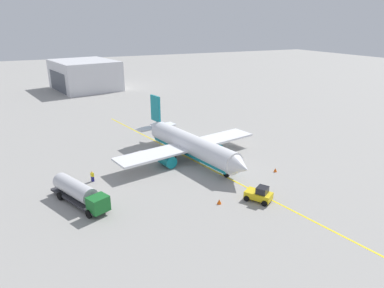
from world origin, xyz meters
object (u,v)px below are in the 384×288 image
Objects in this scene: pushback_tug at (259,194)px; safety_cone_wingtip at (275,170)px; safety_cone_nose at (219,202)px; airplane at (190,145)px; fuel_tanker at (79,192)px; refueling_worker at (92,176)px.

pushback_tug is 6.32× the size of safety_cone_wingtip.
pushback_tug is 5.68m from safety_cone_nose.
airplane is at bearing 168.63° from safety_cone_nose.
fuel_tanker is at bearing -113.19° from pushback_tug.
airplane reaches higher than refueling_worker.
fuel_tanker is at bearing -23.41° from refueling_worker.
safety_cone_nose is at bearing -106.40° from pushback_tug.
refueling_worker is (1.96, -17.69, -1.83)m from airplane.
pushback_tug is 5.87× the size of safety_cone_nose.
refueling_worker is 2.63× the size of safety_cone_wingtip.
pushback_tug reaches higher than refueling_worker.
safety_cone_nose is (-1.59, -5.41, -0.66)m from pushback_tug.
refueling_worker reaches higher than safety_cone_nose.
safety_cone_nose is (8.08, 17.16, -1.38)m from fuel_tanker.
safety_cone_wingtip is (11.15, 10.33, -2.32)m from airplane.
safety_cone_wingtip is at bearing 71.85° from refueling_worker.
airplane reaches higher than safety_cone_wingtip.
safety_cone_nose reaches higher than safety_cone_wingtip.
fuel_tanker is at bearing -115.20° from safety_cone_nose.
safety_cone_nose is 1.08× the size of safety_cone_wingtip.
safety_cone_nose is at bearing -68.70° from safety_cone_wingtip.
fuel_tanker reaches higher than pushback_tug.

